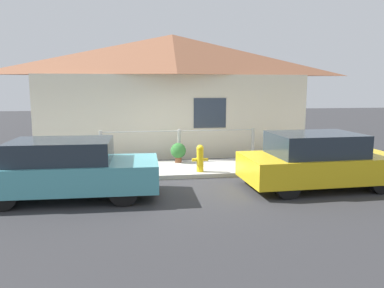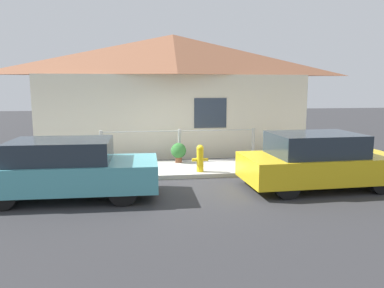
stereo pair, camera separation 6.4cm
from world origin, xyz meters
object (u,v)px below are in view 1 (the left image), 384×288
Objects in this scene: car_right at (318,161)px; car_left at (68,169)px; fire_hydrant at (200,158)px; potted_plant_near_hydrant at (178,151)px.

car_left is at bearing 178.06° from car_right.
car_left is 5.19× the size of fire_hydrant.
car_right is 3.09m from fire_hydrant.
potted_plant_near_hydrant is (2.78, 2.97, -0.19)m from car_left.
fire_hydrant is 1.23× the size of potted_plant_near_hydrant.
car_right is 6.20× the size of potted_plant_near_hydrant.
fire_hydrant is at bearing 27.93° from car_left.
car_left is 3.62m from fire_hydrant.
fire_hydrant is at bearing -71.61° from potted_plant_near_hydrant.
fire_hydrant is (3.23, 1.62, -0.15)m from car_left.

